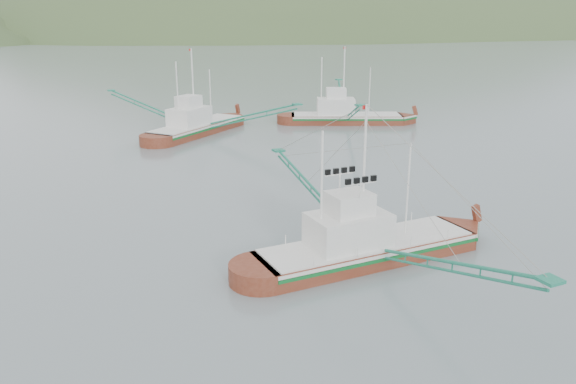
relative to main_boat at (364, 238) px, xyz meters
name	(u,v)px	position (x,y,z in m)	size (l,w,h in m)	color
ground	(333,274)	(-2.64, -0.93, -1.45)	(1200.00, 1200.00, 0.00)	slate
main_boat	(364,238)	(0.00, 0.00, 0.00)	(13.82, 24.94, 10.09)	maroon
bg_boat_right	(346,107)	(22.45, 40.06, 0.82)	(15.58, 25.94, 11.09)	maroon
bg_boat_far	(196,115)	(1.84, 41.64, 0.96)	(21.32, 24.49, 11.27)	maroon
headland_right	(331,34)	(237.36, 429.07, -1.45)	(684.00, 432.00, 306.00)	#3D552B
ridge_distant	(69,33)	(27.36, 559.07, -1.45)	(960.00, 400.00, 240.00)	slate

